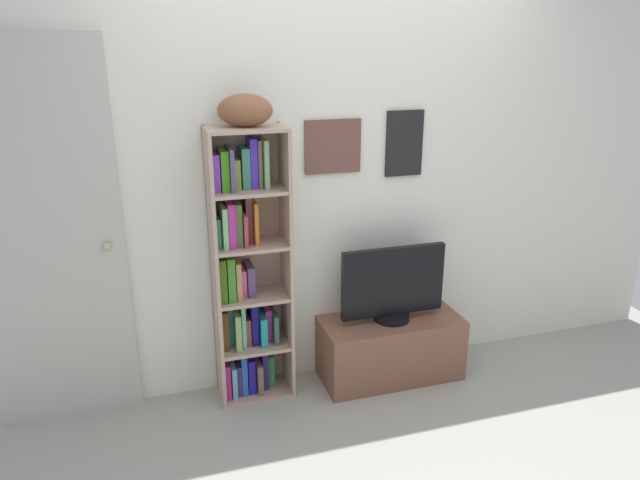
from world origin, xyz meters
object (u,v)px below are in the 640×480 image
Objects in this scene: bookshelf at (245,275)px; football at (245,110)px; tv_stand at (390,348)px; television at (393,285)px; door at (46,242)px.

bookshelf is 5.57× the size of football.
tv_stand is 1.34× the size of television.
football is at bearing 175.60° from television.
bookshelf is at bearing 173.83° from tv_stand.
television is 1.96m from door.
football is 1.25m from door.
football reaches higher than television.
door reaches higher than football.
door reaches higher than television.
bookshelf is 1.06m from door.
door is at bearing 174.85° from television.
football is 0.44× the size of television.
tv_stand is at bearing -5.18° from door.
football is at bearing 175.52° from tv_stand.
door reaches higher than bookshelf.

